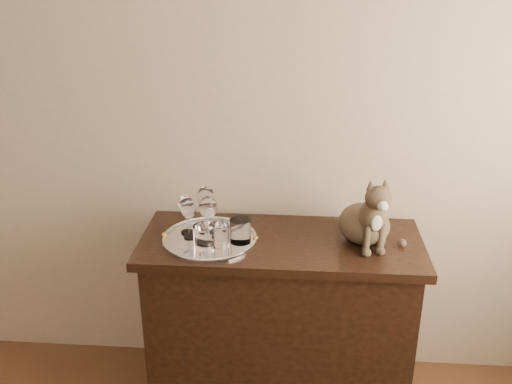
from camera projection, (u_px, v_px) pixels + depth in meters
wall_back at (152, 104)px, 2.55m from camera, size 4.00×0.10×2.70m
sideboard at (280, 323)px, 2.58m from camera, size 1.20×0.50×0.85m
tray at (210, 240)px, 2.41m from camera, size 0.40×0.40×0.01m
wine_glass_a at (186, 214)px, 2.43m from camera, size 0.07×0.07×0.17m
wine_glass_b at (206, 207)px, 2.47m from camera, size 0.07×0.07×0.20m
wine_glass_c at (189, 219)px, 2.39m from camera, size 0.06×0.06×0.17m
wine_glass_d at (208, 219)px, 2.36m from camera, size 0.08×0.08×0.20m
tumbler_a at (219, 235)px, 2.34m from camera, size 0.08×0.08×0.09m
tumbler_b at (204, 237)px, 2.32m from camera, size 0.09×0.09×0.10m
tumbler_c at (240, 231)px, 2.37m from camera, size 0.09×0.09×0.10m
cat at (365, 206)px, 2.35m from camera, size 0.38×0.37×0.32m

